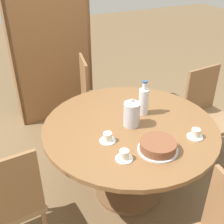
# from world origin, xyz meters

# --- Properties ---
(ground_plane) EXTENTS (14.00, 14.00, 0.00)m
(ground_plane) POSITION_xyz_m (0.00, 0.00, 0.00)
(ground_plane) COLOR brown
(dining_table) EXTENTS (1.36, 1.36, 0.70)m
(dining_table) POSITION_xyz_m (0.00, 0.00, 0.56)
(dining_table) COLOR brown
(dining_table) RESTS_ON ground_plane
(chair_a) EXTENTS (0.49, 0.49, 0.91)m
(chair_a) POSITION_xyz_m (0.13, 0.97, 0.48)
(chair_a) COLOR olive
(chair_a) RESTS_ON ground_plane
(chair_b) EXTENTS (0.45, 0.45, 0.91)m
(chair_b) POSITION_xyz_m (-0.97, -0.14, 0.48)
(chair_b) COLOR olive
(chair_b) RESTS_ON ground_plane
(chair_d) EXTENTS (0.45, 0.45, 0.91)m
(chair_d) POSITION_xyz_m (0.97, 0.15, 0.48)
(chair_d) COLOR olive
(chair_d) RESTS_ON ground_plane
(bookshelf) EXTENTS (0.91, 0.28, 1.81)m
(bookshelf) POSITION_xyz_m (-0.18, 1.59, 0.87)
(bookshelf) COLOR brown
(bookshelf) RESTS_ON ground_plane
(coffee_pot) EXTENTS (0.13, 0.13, 0.23)m
(coffee_pot) POSITION_xyz_m (0.01, -0.01, 0.81)
(coffee_pot) COLOR silver
(coffee_pot) RESTS_ON dining_table
(water_bottle) EXTENTS (0.08, 0.08, 0.29)m
(water_bottle) POSITION_xyz_m (0.18, 0.10, 0.82)
(water_bottle) COLOR silver
(water_bottle) RESTS_ON dining_table
(cake_main) EXTENTS (0.28, 0.28, 0.08)m
(cake_main) POSITION_xyz_m (0.01, -0.36, 0.74)
(cake_main) COLOR silver
(cake_main) RESTS_ON dining_table
(cup_a) EXTENTS (0.12, 0.12, 0.07)m
(cup_a) POSITION_xyz_m (0.34, -0.35, 0.73)
(cup_a) COLOR white
(cup_a) RESTS_ON dining_table
(cup_b) EXTENTS (0.12, 0.12, 0.07)m
(cup_b) POSITION_xyz_m (-0.25, -0.12, 0.73)
(cup_b) COLOR white
(cup_b) RESTS_ON dining_table
(cup_c) EXTENTS (0.12, 0.12, 0.07)m
(cup_c) POSITION_xyz_m (-0.23, -0.34, 0.73)
(cup_c) COLOR white
(cup_c) RESTS_ON dining_table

